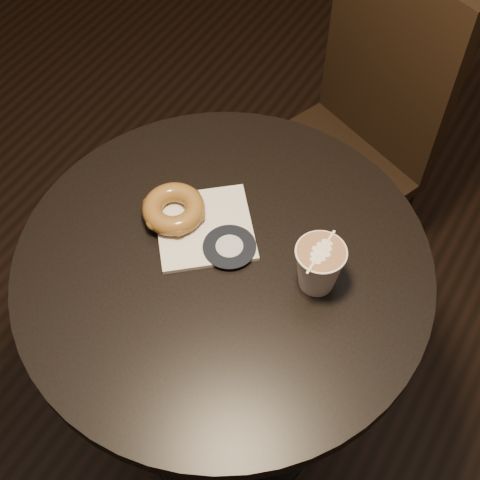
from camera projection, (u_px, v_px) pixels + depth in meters
The scene contains 5 objects.
cafe_table at pixel (225, 319), 1.27m from camera, with size 0.70×0.70×0.75m.
chair at pixel (353, 130), 1.61m from camera, with size 0.47×0.47×0.92m.
pastry_bag at pixel (205, 227), 1.14m from camera, with size 0.16×0.16×0.01m, color silver.
doughnut at pixel (174, 209), 1.14m from camera, with size 0.11×0.11×0.03m, color brown.
latte_cup at pixel (319, 267), 1.05m from camera, with size 0.08×0.08×0.09m, color white, non-canonical shape.
Camera 1 is at (0.34, -0.51, 1.67)m, focal length 50.00 mm.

